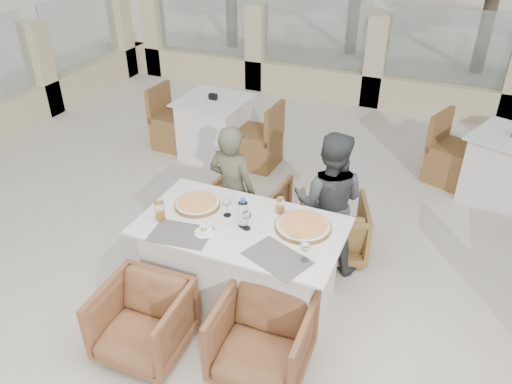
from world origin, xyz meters
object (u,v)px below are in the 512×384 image
at_px(armchair_far_right, 333,228).
at_px(wine_glass_corner, 305,250).
at_px(armchair_near_right, 262,339).
at_px(bg_table_b, 507,170).
at_px(diner_left, 232,190).
at_px(bg_table_a, 215,128).
at_px(pizza_right, 303,225).
at_px(water_bottle, 243,212).
at_px(wine_glass_centre, 227,206).
at_px(armchair_near_left, 143,321).
at_px(diner_right, 329,202).
at_px(wine_glass_near, 247,219).
at_px(armchair_far_left, 251,205).
at_px(pizza_left, 197,204).
at_px(beer_glass_left, 160,211).
at_px(olive_dish, 204,231).
at_px(dining_table, 242,263).
at_px(beer_glass_right, 280,206).

bearing_deg(armchair_far_right, wine_glass_corner, 73.37).
xyz_separation_m(armchair_near_right, bg_table_b, (1.58, 3.18, 0.08)).
height_order(diner_left, bg_table_a, diner_left).
relative_size(pizza_right, bg_table_b, 0.27).
distance_m(water_bottle, wine_glass_centre, 0.20).
height_order(armchair_far_right, armchair_near_left, armchair_near_left).
relative_size(armchair_far_right, diner_right, 0.47).
relative_size(wine_glass_near, armchair_near_left, 0.29).
bearing_deg(armchair_far_left, pizza_left, 86.69).
xyz_separation_m(armchair_far_right, diner_right, (-0.02, -0.17, 0.38)).
height_order(pizza_right, wine_glass_near, wine_glass_near).
relative_size(beer_glass_left, olive_dish, 1.41).
bearing_deg(bg_table_b, wine_glass_corner, -95.64).
xyz_separation_m(pizza_left, bg_table_a, (-0.98, 2.20, -0.41)).
bearing_deg(bg_table_b, olive_dish, -107.35).
height_order(dining_table, wine_glass_near, wine_glass_near).
distance_m(wine_glass_corner, diner_right, 0.98).
distance_m(water_bottle, diner_right, 0.92).
relative_size(dining_table, diner_left, 1.25).
relative_size(beer_glass_left, armchair_near_right, 0.23).
relative_size(wine_glass_near, armchair_far_right, 0.30).
bearing_deg(beer_glass_right, diner_right, 58.36).
bearing_deg(armchair_near_left, wine_glass_corner, 26.72).
xyz_separation_m(armchair_far_left, bg_table_a, (-1.09, 1.35, 0.09)).
height_order(wine_glass_near, bg_table_b, wine_glass_near).
xyz_separation_m(armchair_near_right, diner_left, (-0.81, 1.23, 0.34)).
bearing_deg(dining_table, olive_dish, -135.45).
height_order(wine_glass_centre, armchair_far_left, wine_glass_centre).
height_order(diner_left, diner_right, diner_right).
relative_size(beer_glass_right, diner_left, 0.11).
bearing_deg(beer_glass_right, wine_glass_centre, -151.71).
relative_size(dining_table, wine_glass_near, 8.70).
height_order(dining_table, beer_glass_left, beer_glass_left).
distance_m(olive_dish, bg_table_b, 3.58).
xyz_separation_m(wine_glass_near, armchair_far_right, (0.46, 0.94, -0.58)).
bearing_deg(armchair_far_left, dining_table, 113.25).
xyz_separation_m(beer_glass_left, armchair_far_left, (0.28, 1.12, -0.55)).
xyz_separation_m(olive_dish, armchair_far_right, (0.74, 1.12, -0.51)).
distance_m(wine_glass_corner, bg_table_b, 3.17).
relative_size(dining_table, pizza_right, 3.68).
height_order(water_bottle, olive_dish, water_bottle).
bearing_deg(diner_right, wine_glass_corner, 89.31).
bearing_deg(armchair_near_right, armchair_far_left, 114.39).
bearing_deg(olive_dish, armchair_far_left, 95.99).
bearing_deg(diner_right, beer_glass_right, 52.35).
distance_m(armchair_near_left, armchair_near_right, 0.90).
bearing_deg(water_bottle, wine_glass_centre, 154.47).
distance_m(wine_glass_corner, olive_dish, 0.81).
xyz_separation_m(dining_table, beer_glass_right, (0.22, 0.28, 0.45)).
bearing_deg(olive_dish, armchair_near_left, -112.01).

